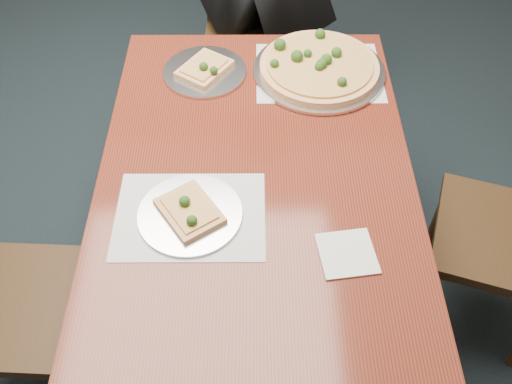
{
  "coord_description": "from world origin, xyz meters",
  "views": [
    {
      "loc": [
        0.32,
        -1.46,
        1.95
      ],
      "look_at": [
        0.32,
        -0.43,
        0.75
      ],
      "focal_mm": 40.0,
      "sensor_mm": 36.0,
      "label": 1
    }
  ],
  "objects_px": {
    "dining_table": "(256,213)",
    "slice_plate_near": "(190,213)",
    "chair_far": "(252,26)",
    "pizza_pan": "(319,67)",
    "slice_plate_far": "(205,70)"
  },
  "relations": [
    {
      "from": "dining_table",
      "to": "chair_far",
      "type": "relative_size",
      "value": 1.65
    },
    {
      "from": "chair_far",
      "to": "slice_plate_far",
      "type": "height_order",
      "value": "chair_far"
    },
    {
      "from": "chair_far",
      "to": "slice_plate_near",
      "type": "xyz_separation_m",
      "value": [
        -0.16,
        -1.25,
        0.25
      ]
    },
    {
      "from": "pizza_pan",
      "to": "slice_plate_near",
      "type": "distance_m",
      "value": 0.73
    },
    {
      "from": "chair_far",
      "to": "slice_plate_near",
      "type": "height_order",
      "value": "chair_far"
    },
    {
      "from": "dining_table",
      "to": "slice_plate_near",
      "type": "distance_m",
      "value": 0.22
    },
    {
      "from": "chair_far",
      "to": "slice_plate_far",
      "type": "relative_size",
      "value": 3.25
    },
    {
      "from": "chair_far",
      "to": "slice_plate_near",
      "type": "distance_m",
      "value": 1.28
    },
    {
      "from": "chair_far",
      "to": "pizza_pan",
      "type": "xyz_separation_m",
      "value": [
        0.23,
        -0.63,
        0.26
      ]
    },
    {
      "from": "slice_plate_near",
      "to": "slice_plate_far",
      "type": "distance_m",
      "value": 0.61
    },
    {
      "from": "pizza_pan",
      "to": "slice_plate_far",
      "type": "distance_m",
      "value": 0.38
    },
    {
      "from": "chair_far",
      "to": "pizza_pan",
      "type": "height_order",
      "value": "chair_far"
    },
    {
      "from": "dining_table",
      "to": "chair_far",
      "type": "xyz_separation_m",
      "value": [
        -0.02,
        1.16,
        -0.14
      ]
    },
    {
      "from": "slice_plate_near",
      "to": "slice_plate_far",
      "type": "height_order",
      "value": "slice_plate_near"
    },
    {
      "from": "pizza_pan",
      "to": "chair_far",
      "type": "bearing_deg",
      "value": 109.71
    }
  ]
}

